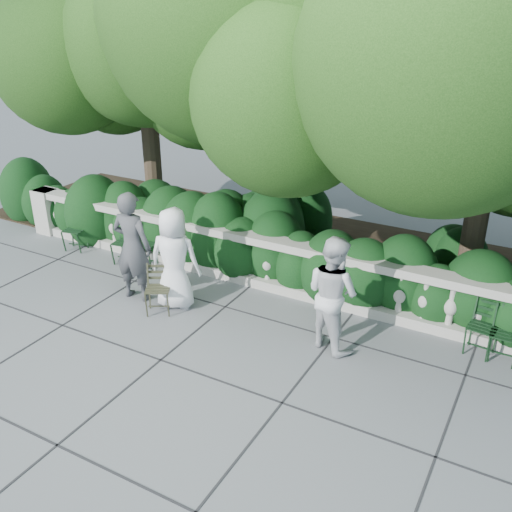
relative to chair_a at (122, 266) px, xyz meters
The scene contains 13 objects.
ground 3.37m from the chair_a, 20.81° to the right, with size 90.00×90.00×0.00m, color #57595F.
balustrade 3.24m from the chair_a, 10.83° to the left, with size 12.00×0.44×1.00m.
shrub_hedge 3.63m from the chair_a, 29.78° to the left, with size 15.00×2.60×1.70m, color black, non-canonical shape.
tree_canopy 5.86m from the chair_a, 27.49° to the left, with size 15.04×6.52×6.78m.
chair_a is the anchor object (origin of this frame).
chair_b 1.34m from the chair_a, behind, with size 0.44×0.48×0.84m, color black, non-canonical shape.
chair_c 0.44m from the chair_a, 15.96° to the left, with size 0.44×0.48×0.84m, color black, non-canonical shape.
chair_e 7.02m from the chair_a, ahead, with size 0.44×0.48×0.84m, color black, non-canonical shape.
chair_f 6.69m from the chair_a, ahead, with size 0.44×0.48×0.84m, color black, non-canonical shape.
chair_weathered 2.21m from the chair_a, 33.33° to the right, with size 0.44×0.48×0.84m, color black, non-canonical shape.
person_businessman 2.21m from the chair_a, 21.33° to the right, with size 0.87×0.56×1.77m, color white.
person_woman_grey 1.69m from the chair_a, 37.83° to the right, with size 0.71×0.47×1.96m, color #3F4044.
person_casual_man 4.79m from the chair_a, ahead, with size 0.87×0.68×1.79m, color silver.
Camera 1 is at (4.12, -6.43, 4.89)m, focal length 40.00 mm.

